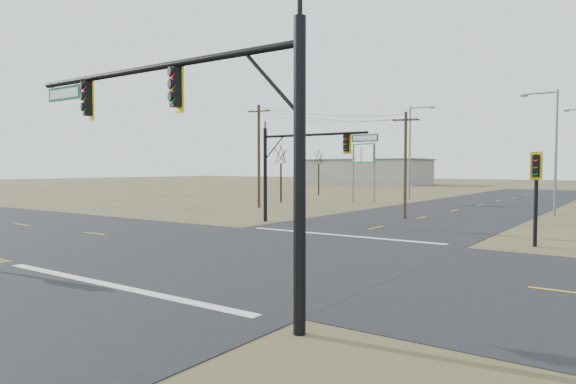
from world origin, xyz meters
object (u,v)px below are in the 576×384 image
Objects in this scene: pedestal_signal_ne at (536,178)px; highway_sign at (364,161)px; mast_arm_far at (302,153)px; utility_pole_near at (405,163)px; streetlight_c at (412,148)px; utility_pole_far at (259,155)px; bare_tree_b at (319,156)px; bare_tree_a at (281,154)px; streetlight_a at (553,145)px; mast_arm_near at (185,114)px.

pedestal_signal_ne is 32.22m from highway_sign.
mast_arm_far is at bearing -49.48° from highway_sign.
utility_pole_near is 0.72× the size of streetlight_c.
mast_arm_far is 29.25m from streetlight_c.
utility_pole_far is 1.44× the size of bare_tree_b.
bare_tree_a is at bearing 152.23° from utility_pole_near.
utility_pole_near is 0.80× the size of streetlight_a.
mast_arm_far is at bearing -120.14° from utility_pole_near.
utility_pole_near is at bearing -8.27° from utility_pole_far.
mast_arm_near reaches higher than mast_arm_far.
pedestal_signal_ne is at bearing -23.87° from utility_pole_far.
utility_pole_far is 1.45× the size of bare_tree_a.
streetlight_c is (-8.07, 21.56, 1.98)m from utility_pole_near.
pedestal_signal_ne is 0.47× the size of utility_pole_far.
utility_pole_near is 18.45m from highway_sign.
bare_tree_a is (-14.18, 17.14, 0.55)m from mast_arm_far.
streetlight_c is (-16.62, 12.45, 0.58)m from streetlight_a.
streetlight_a reaches higher than bare_tree_b.
bare_tree_b is at bearing 106.55° from bare_tree_a.
pedestal_signal_ne is 36.04m from streetlight_c.
highway_sign is 9.16m from bare_tree_a.
bare_tree_a is (-23.17, 36.26, 0.09)m from mast_arm_near.
bare_tree_a is (-28.87, 18.99, 2.00)m from pedestal_signal_ne.
highway_sign is 0.96× the size of bare_tree_a.
bare_tree_a is 0.99× the size of bare_tree_b.
streetlight_c reaches higher than bare_tree_b.
utility_pole_far is at bearing -86.71° from highway_sign.
streetlight_c is 15.78m from bare_tree_a.
streetlight_a reaches higher than pedestal_signal_ne.
utility_pole_far is (-11.37, 9.69, 0.29)m from mast_arm_far.
mast_arm_near is 1.55× the size of bare_tree_a.
utility_pole_near is 0.81× the size of utility_pole_far.
pedestal_signal_ne is 0.58× the size of utility_pole_near.
streetlight_a is at bearing -30.58° from streetlight_c.
streetlight_a reaches higher than mast_arm_near.
mast_arm_near is 1.60× the size of highway_sign.
streetlight_a is (-1.84, 18.37, 2.25)m from pedestal_signal_ne.
utility_pole_far is 7.97m from bare_tree_a.
bare_tree_b is at bearing 173.41° from streetlight_c.
bare_tree_b is (-4.52, 15.23, 0.10)m from bare_tree_a.
streetlight_c reaches higher than utility_pole_near.
bare_tree_a is at bearing 143.92° from mast_arm_near.
utility_pole_far is at bearing 134.57° from mast_arm_far.
mast_arm_far is 1.92× the size of pedestal_signal_ne.
highway_sign is 7.46m from streetlight_c.
streetlight_a is at bearing 15.75° from utility_pole_far.
mast_arm_far is 14.94m from utility_pole_far.
mast_arm_far is 0.90× the size of utility_pole_far.
highway_sign is at bearing 156.77° from streetlight_a.
streetlight_c is at bearing -12.84° from bare_tree_b.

